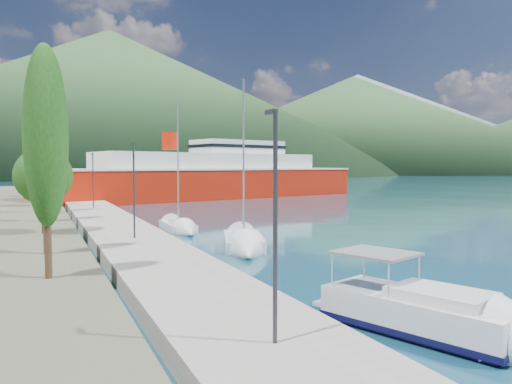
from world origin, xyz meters
name	(u,v)px	position (x,y,z in m)	size (l,w,h in m)	color
ground	(98,186)	(0.00, 120.00, 0.00)	(1400.00, 1400.00, 0.00)	navy
quay	(108,223)	(-9.00, 26.00, 0.40)	(5.00, 88.00, 0.80)	gray
hills_far	(167,110)	(138.59, 618.73, 77.39)	(1480.00, 900.00, 180.00)	slate
hills_near	(189,112)	(98.04, 372.50, 49.18)	(1010.00, 520.00, 115.00)	#2E502A
tree_row	(42,161)	(-14.25, 31.07, 5.84)	(3.92, 62.60, 11.11)	#47301E
lamp_posts	(129,186)	(-9.00, 14.57, 4.08)	(0.15, 47.04, 6.06)	#2D2D33
motor_cruiser	(463,327)	(-2.83, -8.21, 0.52)	(5.20, 8.82, 3.13)	black
sailboat_near	(245,247)	(-2.74, 9.43, 0.32)	(5.06, 8.73, 12.04)	silver
sailboat_mid	(183,229)	(-3.92, 19.85, 0.28)	(2.30, 7.92, 11.32)	silver
ferry	(212,178)	(12.43, 61.06, 3.43)	(57.90, 26.83, 11.27)	#BC1A08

